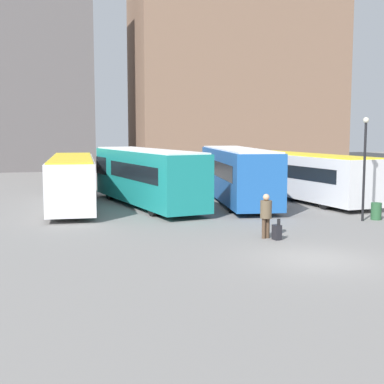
{
  "coord_description": "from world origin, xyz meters",
  "views": [
    {
      "loc": [
        -9.17,
        -16.13,
        4.43
      ],
      "look_at": [
        -1.87,
        8.7,
        1.44
      ],
      "focal_mm": 50.0,
      "sensor_mm": 36.0,
      "label": 1
    }
  ],
  "objects_px": {
    "bus_1": "(146,175)",
    "suitcase": "(277,232)",
    "lamp_post_1": "(365,160)",
    "trash_bin": "(376,211)",
    "bus_2": "(237,173)",
    "bus_0": "(72,179)",
    "bus_3": "(303,175)",
    "traveler": "(266,212)"
  },
  "relations": [
    {
      "from": "bus_1",
      "to": "suitcase",
      "type": "xyz_separation_m",
      "value": [
        3.11,
        -11.29,
        -1.5
      ]
    },
    {
      "from": "lamp_post_1",
      "to": "trash_bin",
      "type": "height_order",
      "value": "lamp_post_1"
    },
    {
      "from": "suitcase",
      "to": "trash_bin",
      "type": "relative_size",
      "value": 1.04
    },
    {
      "from": "bus_1",
      "to": "bus_2",
      "type": "height_order",
      "value": "bus_2"
    },
    {
      "from": "suitcase",
      "to": "bus_0",
      "type": "bearing_deg",
      "value": 23.74
    },
    {
      "from": "bus_1",
      "to": "lamp_post_1",
      "type": "xyz_separation_m",
      "value": [
        9.14,
        -8.32,
        1.21
      ]
    },
    {
      "from": "bus_1",
      "to": "lamp_post_1",
      "type": "distance_m",
      "value": 12.41
    },
    {
      "from": "bus_3",
      "to": "trash_bin",
      "type": "bearing_deg",
      "value": 173.91
    },
    {
      "from": "bus_2",
      "to": "trash_bin",
      "type": "distance_m",
      "value": 9.18
    },
    {
      "from": "suitcase",
      "to": "trash_bin",
      "type": "bearing_deg",
      "value": -73.1
    },
    {
      "from": "trash_bin",
      "to": "lamp_post_1",
      "type": "bearing_deg",
      "value": -170.96
    },
    {
      "from": "bus_3",
      "to": "suitcase",
      "type": "height_order",
      "value": "bus_3"
    },
    {
      "from": "traveler",
      "to": "lamp_post_1",
      "type": "distance_m",
      "value": 7.09
    },
    {
      "from": "bus_0",
      "to": "trash_bin",
      "type": "relative_size",
      "value": 14.38
    },
    {
      "from": "bus_0",
      "to": "bus_2",
      "type": "bearing_deg",
      "value": -91.29
    },
    {
      "from": "lamp_post_1",
      "to": "trash_bin",
      "type": "xyz_separation_m",
      "value": [
        0.87,
        0.14,
        -2.59
      ]
    },
    {
      "from": "traveler",
      "to": "bus_3",
      "type": "bearing_deg",
      "value": -42.04
    },
    {
      "from": "bus_1",
      "to": "trash_bin",
      "type": "height_order",
      "value": "bus_1"
    },
    {
      "from": "bus_1",
      "to": "bus_3",
      "type": "relative_size",
      "value": 1.0
    },
    {
      "from": "bus_1",
      "to": "trash_bin",
      "type": "bearing_deg",
      "value": -138.8
    },
    {
      "from": "suitcase",
      "to": "trash_bin",
      "type": "distance_m",
      "value": 7.56
    },
    {
      "from": "suitcase",
      "to": "lamp_post_1",
      "type": "distance_m",
      "value": 7.24
    },
    {
      "from": "bus_0",
      "to": "bus_3",
      "type": "relative_size",
      "value": 0.99
    },
    {
      "from": "bus_2",
      "to": "traveler",
      "type": "relative_size",
      "value": 6.74
    },
    {
      "from": "bus_1",
      "to": "bus_2",
      "type": "distance_m",
      "value": 5.65
    },
    {
      "from": "trash_bin",
      "to": "bus_2",
      "type": "bearing_deg",
      "value": 118.71
    },
    {
      "from": "bus_1",
      "to": "bus_2",
      "type": "bearing_deg",
      "value": -101.8
    },
    {
      "from": "bus_1",
      "to": "bus_2",
      "type": "xyz_separation_m",
      "value": [
        5.65,
        -0.22,
        0.0
      ]
    },
    {
      "from": "traveler",
      "to": "suitcase",
      "type": "relative_size",
      "value": 2.08
    },
    {
      "from": "bus_2",
      "to": "bus_3",
      "type": "distance_m",
      "value": 4.43
    },
    {
      "from": "lamp_post_1",
      "to": "traveler",
      "type": "bearing_deg",
      "value": -158.02
    },
    {
      "from": "lamp_post_1",
      "to": "trash_bin",
      "type": "relative_size",
      "value": 5.95
    },
    {
      "from": "traveler",
      "to": "trash_bin",
      "type": "distance_m",
      "value": 7.71
    },
    {
      "from": "bus_2",
      "to": "lamp_post_1",
      "type": "height_order",
      "value": "lamp_post_1"
    },
    {
      "from": "bus_2",
      "to": "bus_0",
      "type": "bearing_deg",
      "value": 93.25
    },
    {
      "from": "bus_0",
      "to": "bus_3",
      "type": "distance_m",
      "value": 14.32
    },
    {
      "from": "bus_3",
      "to": "bus_2",
      "type": "bearing_deg",
      "value": 82.59
    },
    {
      "from": "trash_bin",
      "to": "bus_3",
      "type": "bearing_deg",
      "value": 89.5
    },
    {
      "from": "bus_3",
      "to": "traveler",
      "type": "relative_size",
      "value": 6.7
    },
    {
      "from": "traveler",
      "to": "suitcase",
      "type": "distance_m",
      "value": 0.94
    },
    {
      "from": "trash_bin",
      "to": "bus_0",
      "type": "bearing_deg",
      "value": 147.63
    },
    {
      "from": "trash_bin",
      "to": "traveler",
      "type": "bearing_deg",
      "value": -159.48
    }
  ]
}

